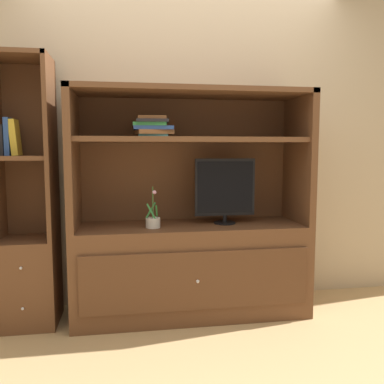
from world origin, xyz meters
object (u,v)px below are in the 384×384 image
magazine_stack (153,127)px  upright_book_row (10,138)px  media_console (191,245)px  bookshelf_tall (27,237)px  potted_plant (153,221)px  tv_monitor (225,189)px

magazine_stack → upright_book_row: (-0.97, 0.00, -0.08)m
media_console → bookshelf_tall: bearing=179.8°
potted_plant → bookshelf_tall: (-0.88, 0.09, -0.10)m
media_console → upright_book_row: (-1.25, -0.01, 0.80)m
media_console → magazine_stack: bearing=-177.8°
tv_monitor → potted_plant: bearing=-172.4°
magazine_stack → upright_book_row: magazine_stack is taller
tv_monitor → bookshelf_tall: (-1.43, 0.02, -0.31)m
magazine_stack → bookshelf_tall: bearing=179.0°
tv_monitor → potted_plant: size_ratio=1.66×
magazine_stack → media_console: bearing=2.2°
tv_monitor → magazine_stack: size_ratio=1.36×
potted_plant → bookshelf_tall: size_ratio=0.16×
potted_plant → upright_book_row: bearing=175.4°
magazine_stack → bookshelf_tall: 1.18m
media_console → tv_monitor: size_ratio=3.52×
media_console → magazine_stack: (-0.28, -0.01, 0.88)m
potted_plant → upright_book_row: size_ratio=1.15×
media_console → upright_book_row: bearing=-179.7°
media_console → tv_monitor: (0.26, -0.01, 0.42)m
media_console → upright_book_row: 1.49m
tv_monitor → bookshelf_tall: size_ratio=0.26×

